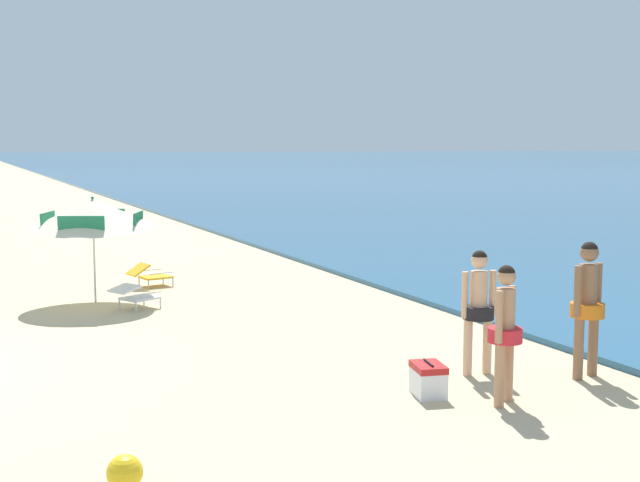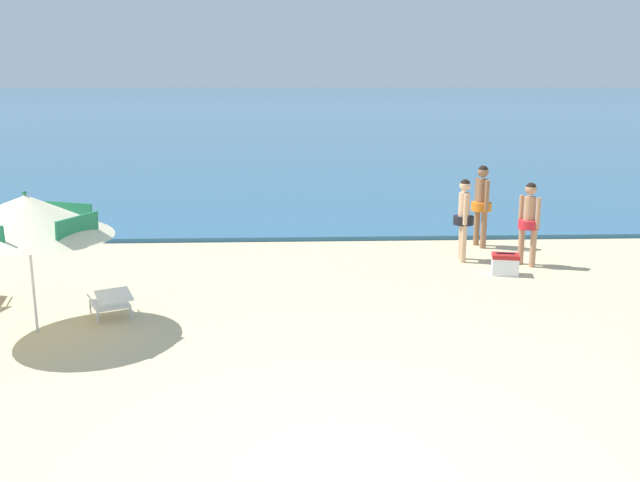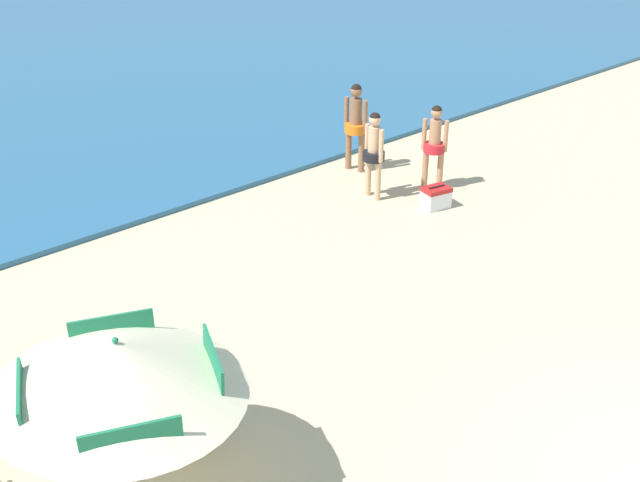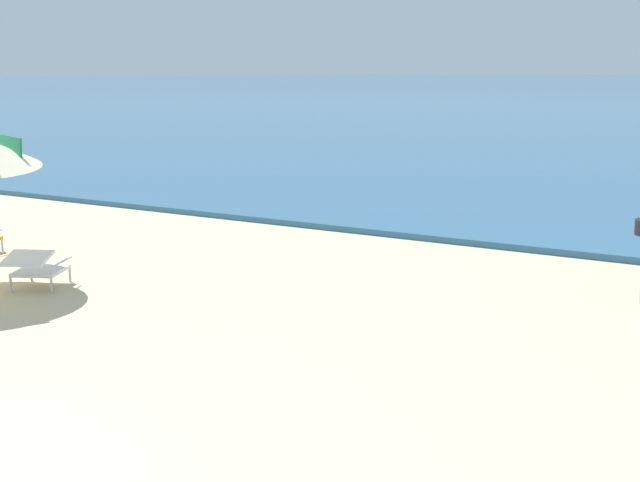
{
  "view_description": "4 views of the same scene",
  "coord_description": "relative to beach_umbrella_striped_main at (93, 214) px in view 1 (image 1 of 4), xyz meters",
  "views": [
    {
      "loc": [
        11.91,
        1.53,
        3.03
      ],
      "look_at": [
        -0.62,
        7.07,
        1.44
      ],
      "focal_mm": 46.16,
      "sensor_mm": 36.0,
      "label": 1
    },
    {
      "loc": [
        -0.49,
        -5.73,
        3.51
      ],
      "look_at": [
        0.02,
        5.93,
        0.85
      ],
      "focal_mm": 38.71,
      "sensor_mm": 36.0,
      "label": 2
    },
    {
      "loc": [
        -6.52,
        -1.55,
        5.98
      ],
      "look_at": [
        -0.43,
        5.37,
        1.17
      ],
      "focal_mm": 43.0,
      "sensor_mm": 36.0,
      "label": 3
    },
    {
      "loc": [
        5.01,
        -2.36,
        2.53
      ],
      "look_at": [
        -0.32,
        6.09,
        0.62
      ],
      "focal_mm": 49.69,
      "sensor_mm": 36.0,
      "label": 4
    }
  ],
  "objects": [
    {
      "name": "beach_umbrella_striped_main",
      "position": [
        0.0,
        0.0,
        0.0
      ],
      "size": [
        3.01,
        2.98,
        2.1
      ],
      "color": "silver",
      "rests_on": "ground"
    },
    {
      "name": "lounge_chair_under_umbrella",
      "position": [
        -1.44,
        1.37,
        -1.47
      ],
      "size": [
        0.71,
        0.98,
        0.52
      ],
      "color": "gold",
      "rests_on": "ground"
    },
    {
      "name": "lounge_chair_beside_umbrella",
      "position": [
        0.93,
        0.57,
        -1.46
      ],
      "size": [
        0.85,
        0.99,
        0.49
      ],
      "color": "white",
      "rests_on": "ground"
    },
    {
      "name": "person_standing_near_shore",
      "position": [
        8.35,
        3.43,
        -0.78
      ],
      "size": [
        0.41,
        0.43,
        1.66
      ],
      "color": "tan",
      "rests_on": "ground"
    },
    {
      "name": "person_standing_beside",
      "position": [
        7.86,
        5.09,
        -0.7
      ],
      "size": [
        0.44,
        0.52,
        1.8
      ],
      "color": "#8C6042",
      "rests_on": "ground"
    },
    {
      "name": "person_wading_in",
      "position": [
        7.17,
        3.87,
        -0.78
      ],
      "size": [
        0.41,
        0.49,
        1.67
      ],
      "color": "#D8A87F",
      "rests_on": "ground"
    },
    {
      "name": "cooler_box",
      "position": [
        7.72,
        2.78,
        -1.54
      ],
      "size": [
        0.56,
        0.45,
        0.43
      ],
      "color": "white",
      "rests_on": "ground"
    },
    {
      "name": "beach_ball",
      "position": [
        9.02,
        -1.12,
        -1.58
      ],
      "size": [
        0.32,
        0.32,
        0.32
      ],
      "primitive_type": "sphere",
      "color": "yellow",
      "rests_on": "ground"
    }
  ]
}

